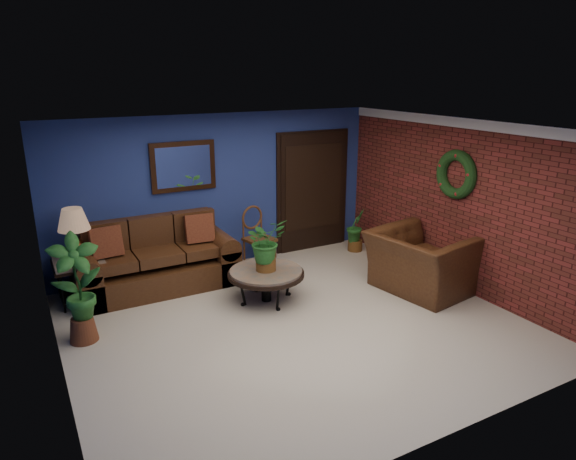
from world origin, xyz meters
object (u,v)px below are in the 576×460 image
armchair (421,262)px  coffee_table (266,274)px  end_table (80,270)px  side_chair (257,233)px  sofa (155,264)px  table_lamp (74,228)px

armchair → coffee_table: bearing=61.3°
end_table → coffee_table: bearing=-28.1°
end_table → armchair: size_ratio=0.50×
coffee_table → end_table: 2.60m
coffee_table → side_chair: size_ratio=1.06×
sofa → end_table: bearing=-177.9°
coffee_table → armchair: (2.16, -0.78, 0.04)m
table_lamp → side_chair: 2.82m
table_lamp → armchair: size_ratio=0.52×
sofa → table_lamp: size_ratio=3.28×
end_table → side_chair: side_chair is taller
table_lamp → coffee_table: bearing=-28.1°
sofa → coffee_table: sofa is taller
sofa → armchair: size_ratio=1.72×
side_chair → armchair: side_chair is taller
sofa → side_chair: sofa is taller
end_table → armchair: (4.45, -2.00, -0.04)m
sofa → end_table: size_ratio=3.43×
sofa → armchair: 3.95m
coffee_table → table_lamp: size_ratio=1.51×
coffee_table → side_chair: 1.39m
table_lamp → side_chair: size_ratio=0.70×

